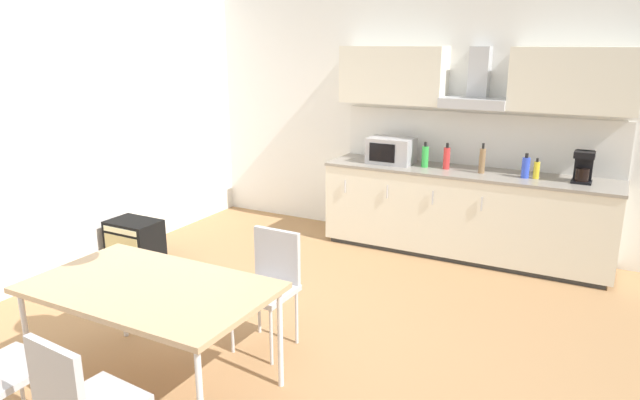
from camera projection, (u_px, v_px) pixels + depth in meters
ground_plane at (259, 352)px, 4.19m from camera, size 7.38×8.99×0.02m
wall_back at (408, 110)px, 6.39m from camera, size 5.90×0.10×2.90m
wall_left at (13, 131)px, 4.94m from camera, size 0.10×7.20×2.90m
kitchen_counter at (464, 213)px, 5.98m from camera, size 2.96×0.68×0.91m
backsplash_tile at (476, 140)px, 6.05m from camera, size 2.94×0.02×0.56m
upper_wall_cabinets at (477, 79)px, 5.74m from camera, size 2.94×0.40×0.60m
microwave at (391, 150)px, 6.20m from camera, size 0.48×0.35×0.28m
coffee_maker at (583, 167)px, 5.35m from camera, size 0.18×0.19×0.30m
bottle_yellow at (536, 170)px, 5.51m from camera, size 0.06×0.06×0.20m
bottle_red at (447, 158)px, 5.92m from camera, size 0.07×0.07×0.27m
bottle_green at (425, 156)px, 6.01m from camera, size 0.07×0.07×0.27m
bottle_brown at (482, 160)px, 5.73m from camera, size 0.06×0.06×0.31m
bottle_blue at (526, 167)px, 5.54m from camera, size 0.08×0.08×0.24m
dining_table at (150, 291)px, 3.57m from camera, size 1.53×0.91×0.73m
chair_near_right at (79, 399)px, 2.74m from camera, size 0.43×0.43×0.87m
chair_far_right at (270, 277)px, 4.16m from camera, size 0.41×0.41×0.87m
guitar_amp at (135, 241)px, 5.83m from camera, size 0.52×0.37×0.44m
pendant_lamp at (136, 133)px, 3.30m from camera, size 0.32×0.32×0.22m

